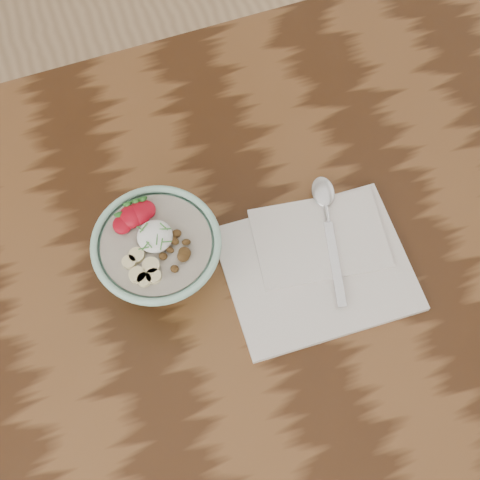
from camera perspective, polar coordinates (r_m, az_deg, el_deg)
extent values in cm
cube|color=#371E0D|center=(95.44, 2.88, -3.06)|extent=(160.00, 90.00, 4.00)
cylinder|color=#9ACFB8|center=(93.59, -6.59, -2.48)|extent=(7.40, 7.40, 1.06)
torus|color=#9ACFB8|center=(85.72, -7.19, -0.28)|extent=(16.82, 16.82, 0.97)
cylinder|color=#B1A492|center=(86.20, -7.15, -0.43)|extent=(14.27, 14.27, 0.88)
ellipsoid|color=white|center=(85.27, -7.27, 0.31)|extent=(4.58, 4.58, 2.52)
ellipsoid|color=#A30717|center=(87.32, -8.02, 2.57)|extent=(2.55, 2.80, 1.40)
cone|color=#286623|center=(87.61, -8.26, 3.29)|extent=(1.40, 1.03, 1.52)
ellipsoid|color=#A30717|center=(86.84, -10.02, 1.28)|extent=(2.47, 2.71, 1.36)
cone|color=#286623|center=(87.10, -10.25, 1.98)|extent=(1.40, 1.03, 1.52)
ellipsoid|color=#A30717|center=(87.07, -8.57, 2.28)|extent=(3.02, 3.32, 1.66)
cone|color=#286623|center=(87.46, -8.84, 3.12)|extent=(1.40, 1.03, 1.52)
ellipsoid|color=#A30717|center=(86.99, -9.26, 1.99)|extent=(3.08, 3.39, 1.69)
cone|color=#286623|center=(87.40, -9.53, 2.84)|extent=(1.40, 1.03, 1.52)
cylinder|color=beige|center=(84.21, -7.60, -2.19)|extent=(2.20, 2.20, 0.70)
cylinder|color=beige|center=(83.62, -8.17, -3.38)|extent=(1.80, 1.80, 0.70)
cylinder|color=beige|center=(84.81, -9.45, -1.88)|extent=(1.80, 1.80, 0.70)
cylinder|color=beige|center=(85.04, -8.81, -1.29)|extent=(2.00, 2.00, 0.70)
cylinder|color=beige|center=(83.63, -7.39, -3.08)|extent=(1.95, 1.95, 0.70)
cylinder|color=beige|center=(83.97, -8.74, -2.98)|extent=(2.16, 2.16, 0.70)
ellipsoid|color=#503617|center=(84.10, -4.85, -1.38)|extent=(2.24, 2.22, 0.91)
ellipsoid|color=#503617|center=(83.73, -5.60, -2.46)|extent=(1.50, 1.50, 0.77)
ellipsoid|color=#503617|center=(85.60, -5.45, 0.55)|extent=(1.33, 1.13, 0.86)
ellipsoid|color=#503617|center=(85.19, -5.63, -0.07)|extent=(1.63, 1.67, 0.95)
ellipsoid|color=#503617|center=(84.29, -4.75, -1.10)|extent=(2.12, 2.18, 1.02)
ellipsoid|color=#503617|center=(84.82, -6.01, -0.84)|extent=(1.37, 1.35, 0.84)
ellipsoid|color=#503617|center=(85.05, -4.62, -0.18)|extent=(1.31, 1.07, 0.88)
ellipsoid|color=#503617|center=(84.55, -6.58, -1.38)|extent=(1.50, 1.48, 0.83)
cylinder|color=#418036|center=(83.48, -6.72, -0.35)|extent=(0.86, 1.49, 0.23)
cylinder|color=#418036|center=(83.54, -8.21, -0.69)|extent=(1.41, 0.34, 0.23)
cylinder|color=#418036|center=(83.64, -7.76, -0.39)|extent=(0.57, 1.08, 0.22)
cylinder|color=#418036|center=(84.49, -6.51, 1.16)|extent=(0.79, 1.35, 0.23)
cylinder|color=#418036|center=(84.32, -6.41, 0.94)|extent=(1.48, 0.60, 0.23)
cylinder|color=#418036|center=(84.75, -8.21, 1.06)|extent=(1.39, 1.07, 0.23)
cylinder|color=#418036|center=(84.76, -8.53, 0.98)|extent=(0.72, 0.92, 0.21)
cylinder|color=#418036|center=(83.82, -7.10, 0.06)|extent=(0.71, 1.43, 0.23)
cylinder|color=#418036|center=(83.62, -8.08, -0.52)|extent=(1.21, 0.94, 0.23)
cylinder|color=#418036|center=(83.54, -6.26, -0.14)|extent=(1.24, 0.54, 0.22)
cube|color=silver|center=(93.66, 6.58, -2.44)|extent=(25.91, 21.29, 0.96)
cube|color=silver|center=(94.73, 6.82, 0.14)|extent=(19.97, 15.08, 0.58)
cube|color=silver|center=(92.90, 8.10, -2.00)|extent=(4.23, 12.62, 0.39)
cylinder|color=silver|center=(95.97, 7.37, 2.43)|extent=(1.55, 3.40, 0.77)
ellipsoid|color=silver|center=(97.29, 7.10, 4.12)|extent=(4.50, 5.73, 1.05)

